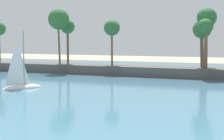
{
  "coord_description": "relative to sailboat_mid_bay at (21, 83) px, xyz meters",
  "views": [
    {
      "loc": [
        7.19,
        -6.28,
        6.67
      ],
      "look_at": [
        -0.38,
        11.94,
        4.98
      ],
      "focal_mm": 57.09,
      "sensor_mm": 36.0,
      "label": 1
    }
  ],
  "objects": [
    {
      "name": "palm_headland",
      "position": [
        20.2,
        22.89,
        2.19
      ],
      "size": [
        103.02,
        6.1,
        12.77
      ],
      "color": "#514C47",
      "rests_on": "ground"
    },
    {
      "name": "sea",
      "position": [
        22.39,
        18.75,
        -0.78
      ],
      "size": [
        220.0,
        88.25,
        0.06
      ],
      "primitive_type": "cube",
      "color": "teal",
      "rests_on": "ground"
    },
    {
      "name": "sailboat_mid_bay",
      "position": [
        0.0,
        0.0,
        0.0
      ],
      "size": [
        4.06,
        5.91,
        8.31
      ],
      "color": "white",
      "rests_on": "sea"
    }
  ]
}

